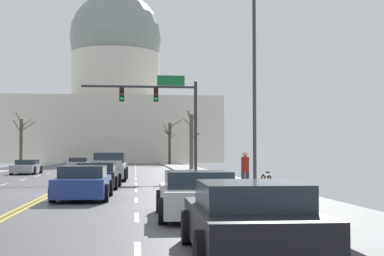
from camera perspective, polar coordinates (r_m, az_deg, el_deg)
ground at (r=23.76m, az=-14.27°, el=-6.52°), size 20.00×180.00×0.20m
signal_gantry at (r=38.25m, az=-2.91°, el=2.45°), size 7.91×0.41×6.86m
street_lamp_right at (r=22.58m, az=5.73°, el=6.84°), size 2.28×0.24×8.98m
capitol_building at (r=97.83m, az=-7.86°, el=3.18°), size 34.82×21.66×32.01m
pickup_truck_near_00 at (r=34.38m, az=-8.52°, el=-4.07°), size 2.31×5.65×1.69m
sedan_near_01 at (r=27.15m, az=-9.64°, el=-4.86°), size 2.19×4.68×1.23m
sedan_near_02 at (r=20.92m, az=-11.07°, el=-5.56°), size 2.05×4.51×1.23m
sedan_near_03 at (r=14.82m, az=0.53°, el=-6.94°), size 2.17×4.31×1.23m
sedan_near_04 at (r=9.38m, az=5.89°, el=-9.44°), size 2.11×4.33×1.24m
sedan_oncoming_00 at (r=45.65m, az=-16.56°, el=-3.87°), size 1.94×4.59×1.12m
sedan_oncoming_01 at (r=54.86m, az=-11.60°, el=-3.64°), size 2.23×4.32×1.19m
bare_tree_00 at (r=71.94m, az=-2.30°, el=-1.45°), size 2.46×1.59×5.76m
bare_tree_02 at (r=51.34m, az=-0.06°, el=-1.25°), size 1.60×2.12×5.42m
bare_tree_03 at (r=63.54m, az=-17.10°, el=-1.28°), size 2.15×1.92×5.99m
pedestrian_00 at (r=23.93m, az=5.47°, el=-4.15°), size 0.35×0.34×1.60m
bicycle_parked at (r=22.58m, az=7.62°, el=-5.61°), size 0.12×1.77×0.85m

